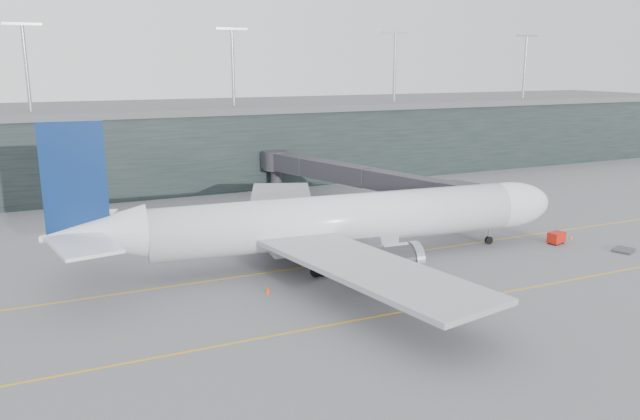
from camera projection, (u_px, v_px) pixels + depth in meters
name	position (u px, v px, depth m)	size (l,w,h in m)	color
ground	(312.00, 255.00, 76.61)	(320.00, 320.00, 0.00)	#545358
taxiline_a	(326.00, 264.00, 73.06)	(160.00, 0.25, 0.02)	gold
taxiline_b	(397.00, 312.00, 58.88)	(160.00, 0.25, 0.02)	gold
taxiline_lead_main	(290.00, 216.00, 96.35)	(0.25, 60.00, 0.02)	gold
terminal	(197.00, 141.00, 126.27)	(240.00, 36.00, 29.00)	black
main_aircraft	(336.00, 221.00, 73.15)	(62.20, 58.25, 17.43)	white
jet_bridge	(340.00, 171.00, 103.82)	(17.55, 47.63, 7.43)	#2E2E33
gse_cart	(556.00, 237.00, 81.26)	(2.52, 1.93, 1.53)	red
baggage_dolly	(624.00, 250.00, 78.11)	(2.70, 2.16, 0.27)	#36363B
uld_a	(260.00, 232.00, 83.22)	(2.43, 2.05, 2.02)	#323236
uld_b	(253.00, 232.00, 83.94)	(2.06, 1.80, 1.62)	#323236
uld_c	(286.00, 228.00, 85.78)	(2.18, 1.97, 1.62)	#323236
cone_nose	(571.00, 237.00, 83.56)	(0.39, 0.39, 0.62)	orange
cone_wing_stbd	(472.00, 286.00, 65.06)	(0.41, 0.41, 0.65)	orange
cone_wing_port	(339.00, 221.00, 91.51)	(0.50, 0.50, 0.79)	orange
cone_tail	(268.00, 290.00, 63.67)	(0.50, 0.50, 0.79)	#FF3F0E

